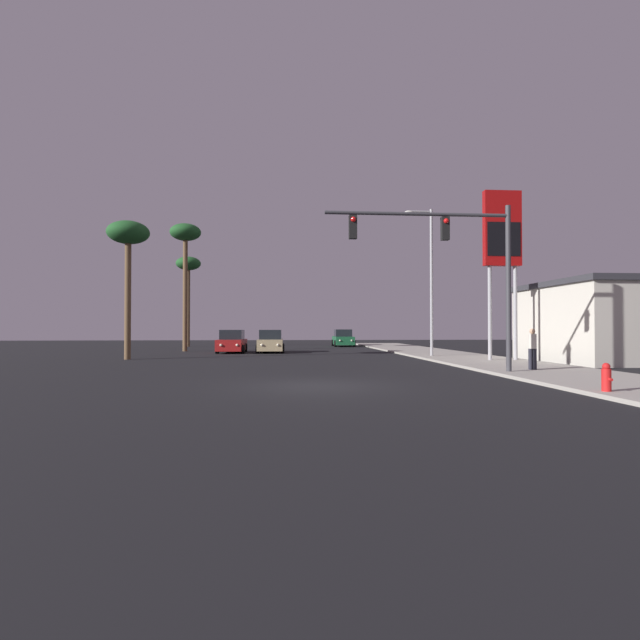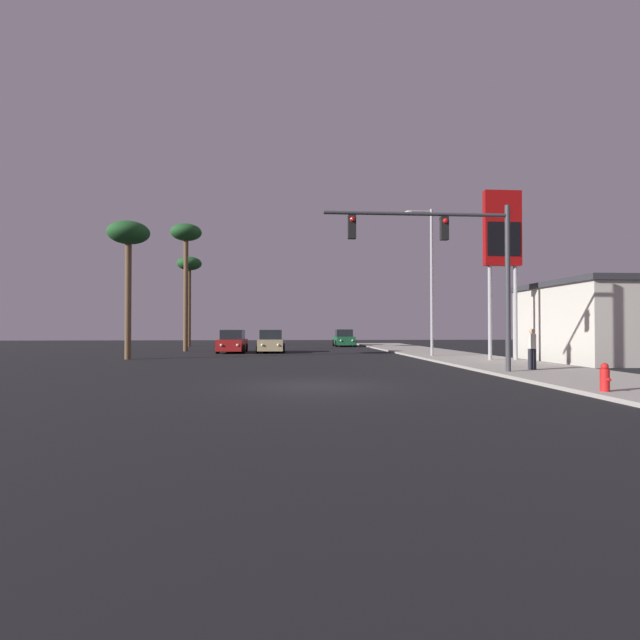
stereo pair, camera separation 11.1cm
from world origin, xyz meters
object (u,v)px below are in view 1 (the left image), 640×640
street_lamp (429,274)px  pedestrian_on_sidewalk (532,347)px  gas_station_sign (502,238)px  palm_tree_near (128,239)px  palm_tree_far (188,268)px  car_tan (270,342)px  fire_hydrant (606,378)px  car_red (232,342)px  traffic_light_mast (456,253)px  palm_tree_mid (185,240)px  car_green (343,339)px

street_lamp → pedestrian_on_sidewalk: street_lamp is taller
street_lamp → pedestrian_on_sidewalk: (1.14, -10.32, -4.08)m
gas_station_sign → pedestrian_on_sidewalk: 8.36m
palm_tree_near → palm_tree_far: 20.01m
gas_station_sign → palm_tree_near: (-20.57, 3.97, 0.33)m
car_tan → fire_hydrant: size_ratio=5.68×
car_tan → street_lamp: bearing=144.2°
street_lamp → fire_hydrant: 17.84m
car_tan → car_red: same height
palm_tree_far → fire_hydrant: bearing=-64.4°
car_red → street_lamp: street_lamp is taller
street_lamp → gas_station_sign: bearing=-58.2°
gas_station_sign → pedestrian_on_sidewalk: bearing=-104.2°
traffic_light_mast → street_lamp: bearing=78.3°
traffic_light_mast → palm_tree_mid: size_ratio=0.73×
pedestrian_on_sidewalk → palm_tree_near: (-19.05, 10.00, 5.91)m
palm_tree_mid → palm_tree_far: palm_tree_mid is taller
car_green → palm_tree_far: size_ratio=0.49×
street_lamp → palm_tree_mid: palm_tree_mid is taller
car_tan → fire_hydrant: (9.42, -24.46, -0.27)m
traffic_light_mast → fire_hydrant: 7.71m
traffic_light_mast → palm_tree_far: bearing=117.2°
car_green → car_tan: bearing=60.6°
gas_station_sign → street_lamp: bearing=121.8°
traffic_light_mast → pedestrian_on_sidewalk: 5.09m
palm_tree_far → street_lamp: bearing=-47.4°
car_green → street_lamp: street_lamp is taller
car_red → palm_tree_near: bearing=57.1°
car_red → palm_tree_near: palm_tree_near is taller
car_tan → palm_tree_near: (-8.07, -7.57, 6.18)m
palm_tree_mid → street_lamp: bearing=-30.3°
car_green → palm_tree_mid: bearing=35.8°
palm_tree_near → palm_tree_far: bearing=90.6°
car_tan → street_lamp: 12.98m
palm_tree_far → car_tan: bearing=-56.4°
palm_tree_near → car_green: bearing=52.6°
palm_tree_mid → palm_tree_near: palm_tree_mid is taller
palm_tree_near → fire_hydrant: bearing=-44.0°
car_tan → car_green: 13.91m
palm_tree_mid → palm_tree_far: 10.18m
car_red → palm_tree_mid: size_ratio=0.44×
palm_tree_far → palm_tree_near: bearing=-89.4°
fire_hydrant → palm_tree_far: 41.54m
car_tan → traffic_light_mast: size_ratio=0.59×
traffic_light_mast → palm_tree_near: palm_tree_near is taller
street_lamp → palm_tree_mid: (-16.53, 9.68, 3.56)m
fire_hydrant → palm_tree_far: bearing=115.6°
car_red → traffic_light_mast: size_ratio=0.59×
car_tan → car_green: bearing=-119.4°
pedestrian_on_sidewalk → palm_tree_far: size_ratio=0.19×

